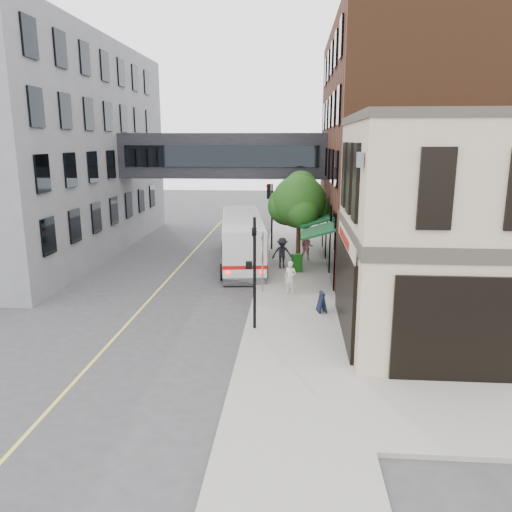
% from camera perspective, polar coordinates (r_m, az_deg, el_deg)
% --- Properties ---
extents(ground, '(120.00, 120.00, 0.00)m').
position_cam_1_polar(ground, '(18.58, -1.91, -10.81)').
color(ground, '#38383A').
rests_on(ground, ground).
extents(sidewalk_main, '(4.00, 60.00, 0.15)m').
position_cam_1_polar(sidewalk_main, '(31.77, 4.44, -0.52)').
color(sidewalk_main, gray).
rests_on(sidewalk_main, ground).
extents(corner_building, '(10.19, 8.12, 8.45)m').
position_cam_1_polar(corner_building, '(20.43, 24.59, 2.56)').
color(corner_building, tan).
rests_on(corner_building, ground).
extents(brick_building, '(13.76, 18.00, 14.00)m').
position_cam_1_polar(brick_building, '(32.89, 18.99, 11.45)').
color(brick_building, '#4B2A17').
rests_on(brick_building, ground).
extents(opposite_building, '(14.00, 24.00, 14.00)m').
position_cam_1_polar(opposite_building, '(37.93, -26.02, 11.00)').
color(opposite_building, slate).
rests_on(opposite_building, ground).
extents(skyway_bridge, '(14.00, 3.18, 3.00)m').
position_cam_1_polar(skyway_bridge, '(35.24, -3.69, 11.39)').
color(skyway_bridge, black).
rests_on(skyway_bridge, ground).
extents(traffic_signal_near, '(0.44, 0.22, 4.60)m').
position_cam_1_polar(traffic_signal_near, '(19.48, -0.26, -0.40)').
color(traffic_signal_near, black).
rests_on(traffic_signal_near, sidewalk_main).
extents(traffic_signal_far, '(0.53, 0.28, 4.50)m').
position_cam_1_polar(traffic_signal_far, '(34.18, 1.61, 6.04)').
color(traffic_signal_far, black).
rests_on(traffic_signal_far, sidewalk_main).
extents(street_sign_pole, '(0.08, 0.75, 3.00)m').
position_cam_1_polar(street_sign_pole, '(24.57, 0.74, -0.07)').
color(street_sign_pole, gray).
rests_on(street_sign_pole, sidewalk_main).
extents(street_tree, '(3.80, 3.20, 5.60)m').
position_cam_1_polar(street_tree, '(30.32, 4.93, 6.19)').
color(street_tree, '#382619').
rests_on(street_tree, sidewalk_main).
extents(lane_marking, '(0.12, 40.00, 0.01)m').
position_cam_1_polar(lane_marking, '(28.75, -9.67, -2.27)').
color(lane_marking, '#D8CC4C').
rests_on(lane_marking, ground).
extents(bus, '(3.79, 10.97, 2.89)m').
position_cam_1_polar(bus, '(31.02, -1.63, 2.10)').
color(bus, silver).
rests_on(bus, ground).
extents(pedestrian_a, '(0.67, 0.53, 1.62)m').
position_cam_1_polar(pedestrian_a, '(24.54, 3.94, -2.46)').
color(pedestrian_a, silver).
rests_on(pedestrian_a, sidewalk_main).
extents(pedestrian_b, '(0.93, 0.78, 1.73)m').
position_cam_1_polar(pedestrian_b, '(31.44, 5.79, 1.06)').
color(pedestrian_b, pink).
rests_on(pedestrian_b, sidewalk_main).
extents(pedestrian_c, '(1.28, 0.87, 1.82)m').
position_cam_1_polar(pedestrian_c, '(29.34, 3.01, 0.34)').
color(pedestrian_c, black).
rests_on(pedestrian_c, sidewalk_main).
extents(newspaper_box, '(0.63, 0.60, 1.03)m').
position_cam_1_polar(newspaper_box, '(28.71, 4.67, -0.78)').
color(newspaper_box, '#145714').
rests_on(newspaper_box, sidewalk_main).
extents(sandwich_board, '(0.43, 0.57, 0.90)m').
position_cam_1_polar(sandwich_board, '(22.16, 7.53, -5.24)').
color(sandwich_board, black).
rests_on(sandwich_board, sidewalk_main).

